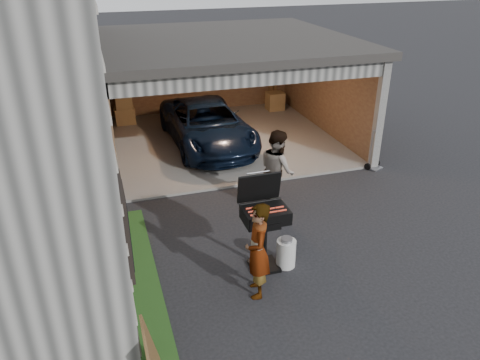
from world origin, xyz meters
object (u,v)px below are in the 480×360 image
(man, at_px, (277,170))
(propane_tank, at_px, (286,253))
(woman, at_px, (258,251))
(hand_truck, at_px, (374,161))
(minivan, at_px, (207,127))
(bbq_grill, at_px, (264,217))

(man, relative_size, propane_tank, 3.42)
(woman, height_order, man, man)
(woman, distance_m, hand_truck, 5.74)
(minivan, bearing_deg, bbq_grill, -96.08)
(woman, height_order, propane_tank, woman)
(minivan, relative_size, hand_truck, 4.12)
(woman, distance_m, bbq_grill, 0.75)
(minivan, relative_size, man, 2.49)
(bbq_grill, xyz_separation_m, propane_tank, (0.38, -0.11, -0.73))
(man, height_order, bbq_grill, man)
(bbq_grill, bearing_deg, hand_truck, 36.33)
(bbq_grill, height_order, propane_tank, bbq_grill)
(bbq_grill, relative_size, propane_tank, 3.28)
(man, height_order, hand_truck, man)
(hand_truck, bearing_deg, man, 176.20)
(bbq_grill, relative_size, hand_truck, 1.59)
(woman, relative_size, bbq_grill, 0.97)
(man, height_order, propane_tank, man)
(bbq_grill, bearing_deg, propane_tank, -15.67)
(woman, xyz_separation_m, hand_truck, (4.41, 3.63, -0.61))
(minivan, bearing_deg, hand_truck, -38.16)
(woman, relative_size, hand_truck, 1.55)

